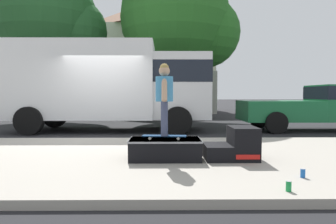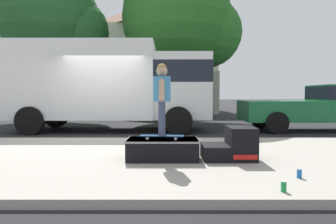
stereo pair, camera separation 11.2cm
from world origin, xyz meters
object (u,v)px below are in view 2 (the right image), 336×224
at_px(box_truck, 112,82).
at_px(street_tree_neighbour, 57,22).
at_px(skater_kid, 163,93).
at_px(street_tree_main, 184,22).
at_px(pickup_truck_green, 330,105).
at_px(soda_can_b, 301,174).
at_px(skateboard, 163,136).
at_px(skate_box, 164,148).
at_px(kicker_ramp, 234,146).
at_px(soda_can, 285,187).

distance_m(box_truck, street_tree_neighbour, 6.76).
xyz_separation_m(skater_kid, street_tree_main, (0.83, 10.05, 3.51)).
height_order(box_truck, pickup_truck_green, box_truck).
bearing_deg(street_tree_main, box_truck, -121.24).
height_order(skater_kid, street_tree_neighbour, street_tree_neighbour).
bearing_deg(soda_can_b, street_tree_main, 95.60).
bearing_deg(pickup_truck_green, box_truck, 179.80).
bearing_deg(street_tree_main, street_tree_neighbour, 177.50).
bearing_deg(skateboard, street_tree_neighbour, 118.00).
relative_size(skateboard, street_tree_main, 0.10).
bearing_deg(skate_box, soda_can_b, -33.85).
height_order(skate_box, street_tree_neighbour, street_tree_neighbour).
bearing_deg(kicker_ramp, skater_kid, -177.56).
distance_m(kicker_ramp, skateboard, 1.29).
distance_m(skater_kid, soda_can, 2.63).
distance_m(pickup_truck_green, street_tree_main, 7.75).
xyz_separation_m(kicker_ramp, street_tree_neighbour, (-6.76, 10.27, 4.51)).
bearing_deg(skateboard, box_truck, 108.83).
relative_size(skateboard, soda_can_b, 6.31).
bearing_deg(soda_can, street_tree_neighbour, 119.81).
bearing_deg(skateboard, soda_can, -51.24).
bearing_deg(pickup_truck_green, soda_can_b, -119.47).
height_order(skate_box, skater_kid, skater_kid).
distance_m(kicker_ramp, street_tree_neighbour, 13.10).
bearing_deg(soda_can, pickup_truck_green, 59.98).
relative_size(soda_can, street_tree_neighbour, 0.02).
bearing_deg(soda_can_b, soda_can, -125.63).
bearing_deg(street_tree_neighbour, pickup_truck_green, -23.09).
xyz_separation_m(box_truck, pickup_truck_green, (7.66, -0.03, -0.81)).
relative_size(kicker_ramp, soda_can_b, 7.34).
height_order(skater_kid, box_truck, box_truck).
distance_m(skate_box, street_tree_neighbour, 12.51).
height_order(soda_can, soda_can_b, same).
distance_m(skateboard, skater_kid, 0.76).
distance_m(skateboard, street_tree_neighbour, 12.47).
relative_size(soda_can_b, pickup_truck_green, 0.02).
bearing_deg(pickup_truck_green, kicker_ramp, -129.36).
relative_size(skater_kid, street_tree_main, 0.17).
relative_size(skateboard, soda_can, 6.31).
bearing_deg(skater_kid, street_tree_neighbour, 118.00).
relative_size(skate_box, pickup_truck_green, 0.22).
xyz_separation_m(box_truck, street_tree_main, (2.73, 4.50, 3.11)).
relative_size(soda_can, pickup_truck_green, 0.02).
height_order(kicker_ramp, street_tree_main, street_tree_main).
distance_m(street_tree_main, street_tree_neighbour, 6.33).
height_order(soda_can_b, pickup_truck_green, pickup_truck_green).
bearing_deg(box_truck, skater_kid, -71.17).
height_order(kicker_ramp, box_truck, box_truck).
height_order(skateboard, street_tree_neighbour, street_tree_neighbour).
bearing_deg(skateboard, skater_kid, 0.00).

